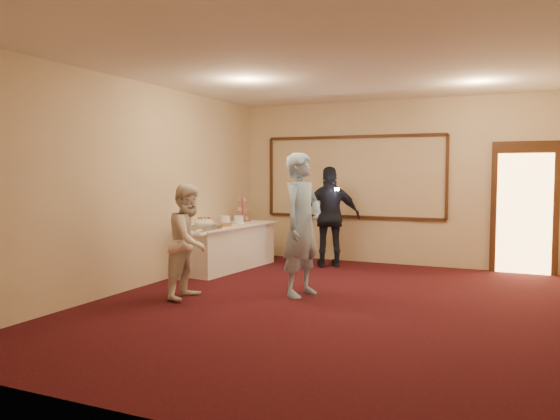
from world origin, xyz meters
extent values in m
plane|color=black|center=(0.00, 0.00, 0.00)|extent=(7.00, 7.00, 0.00)
cube|color=beige|center=(0.00, 3.50, 1.50)|extent=(6.00, 0.04, 3.00)
cube|color=beige|center=(0.00, -3.50, 1.50)|extent=(6.00, 0.04, 3.00)
cube|color=beige|center=(-3.00, 0.00, 1.50)|extent=(0.04, 7.00, 3.00)
cube|color=white|center=(0.00, 0.00, 3.00)|extent=(6.00, 7.00, 0.04)
cube|color=black|center=(-0.80, 3.47, 0.85)|extent=(3.40, 0.04, 0.05)
cube|color=black|center=(-0.80, 3.47, 2.35)|extent=(3.40, 0.04, 0.05)
cube|color=black|center=(-2.50, 3.47, 1.60)|extent=(0.05, 0.04, 1.50)
cube|color=black|center=(0.90, 3.47, 1.60)|extent=(0.05, 0.04, 1.50)
cube|color=black|center=(2.15, 3.46, 1.10)|extent=(1.05, 0.06, 2.20)
cube|color=#FFBF66|center=(2.15, 3.43, 1.00)|extent=(0.85, 0.02, 2.00)
cube|color=white|center=(-2.59, 1.80, 0.37)|extent=(0.94, 2.08, 0.74)
cube|color=white|center=(-2.59, 1.80, 0.76)|extent=(1.04, 2.20, 0.03)
cube|color=silver|center=(-2.50, 0.94, 0.79)|extent=(0.40, 0.50, 0.04)
ellipsoid|color=white|center=(-2.50, 0.94, 0.88)|extent=(0.31, 0.31, 0.14)
cube|color=silver|center=(-2.39, 1.08, 0.81)|extent=(0.15, 0.32, 0.01)
cylinder|color=#C23F63|center=(-2.69, 2.59, 0.99)|extent=(0.02, 0.02, 0.43)
cylinder|color=#C23F63|center=(-2.69, 2.59, 0.78)|extent=(0.33, 0.33, 0.01)
cylinder|color=#C23F63|center=(-2.69, 2.59, 0.95)|extent=(0.25, 0.25, 0.01)
cylinder|color=#C23F63|center=(-2.69, 2.59, 1.12)|extent=(0.17, 0.17, 0.01)
cylinder|color=white|center=(-2.68, 1.93, 0.84)|extent=(0.17, 0.17, 0.14)
cylinder|color=white|center=(-2.68, 1.93, 0.92)|extent=(0.18, 0.18, 0.01)
cylinder|color=white|center=(-2.48, 2.06, 0.84)|extent=(0.17, 0.17, 0.14)
cylinder|color=white|center=(-2.48, 2.06, 0.92)|extent=(0.18, 0.18, 0.01)
cylinder|color=white|center=(-2.47, 1.53, 0.78)|extent=(0.28, 0.28, 0.01)
cylinder|color=olive|center=(-2.47, 1.53, 0.80)|extent=(0.24, 0.24, 0.05)
imported|color=#96C0E8|center=(-0.61, 0.40, 0.98)|extent=(0.62, 0.80, 1.95)
imported|color=white|center=(-1.95, -0.31, 0.77)|extent=(0.61, 0.77, 1.53)
imported|color=black|center=(-1.00, 2.74, 0.90)|extent=(1.14, 0.85, 1.79)
cube|color=white|center=(-0.81, 2.53, 1.39)|extent=(0.08, 0.06, 0.05)
camera|label=1|loc=(2.11, -6.45, 1.69)|focal=35.00mm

